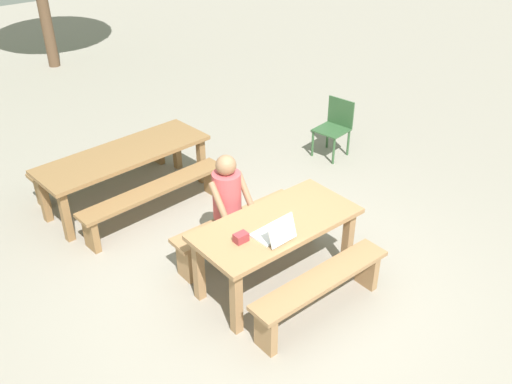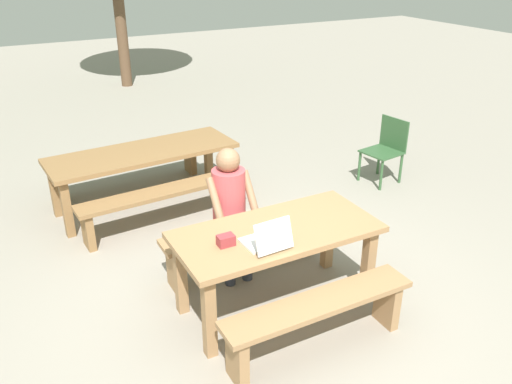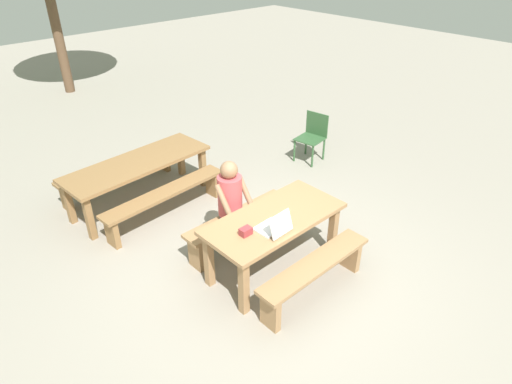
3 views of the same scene
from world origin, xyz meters
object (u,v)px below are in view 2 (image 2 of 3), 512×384
(person_seated, at_px, (231,204))
(picnic_table_front, at_px, (276,242))
(laptop, at_px, (267,239))
(small_pouch, at_px, (226,240))
(plastic_chair, at_px, (386,148))
(picnic_table_mid, at_px, (143,158))

(person_seated, bearing_deg, picnic_table_front, -78.13)
(laptop, bearing_deg, picnic_table_front, -138.42)
(person_seated, bearing_deg, small_pouch, -118.39)
(person_seated, relative_size, plastic_chair, 1.52)
(picnic_table_front, height_order, plastic_chair, plastic_chair)
(laptop, relative_size, plastic_chair, 0.41)
(laptop, relative_size, small_pouch, 2.58)
(laptop, height_order, plastic_chair, laptop)
(small_pouch, height_order, plastic_chair, small_pouch)
(picnic_table_front, bearing_deg, laptop, -135.99)
(picnic_table_front, bearing_deg, picnic_table_mid, 99.21)
(picnic_table_front, height_order, laptop, laptop)
(plastic_chair, bearing_deg, picnic_table_front, -66.17)
(picnic_table_front, relative_size, plastic_chair, 2.03)
(small_pouch, distance_m, plastic_chair, 3.55)
(small_pouch, height_order, picnic_table_mid, small_pouch)
(small_pouch, height_order, person_seated, person_seated)
(picnic_table_mid, bearing_deg, plastic_chair, -18.49)
(small_pouch, relative_size, picnic_table_mid, 0.06)
(small_pouch, bearing_deg, picnic_table_mid, 88.17)
(picnic_table_mid, bearing_deg, small_pouch, -95.77)
(picnic_table_front, xyz_separation_m, picnic_table_mid, (-0.40, 2.45, -0.04))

